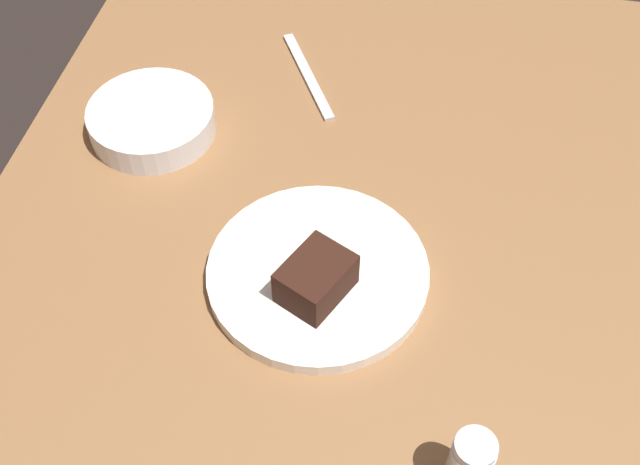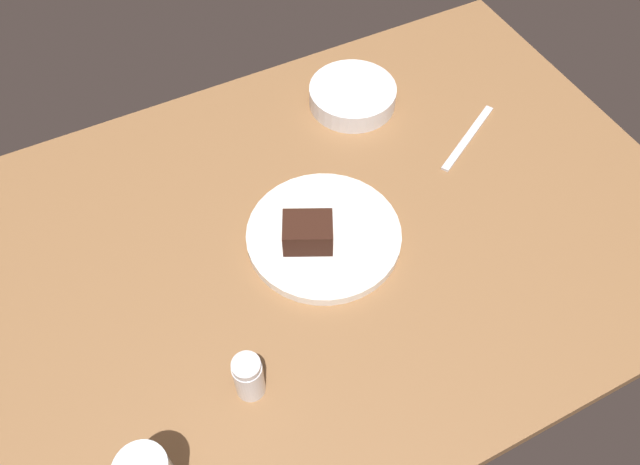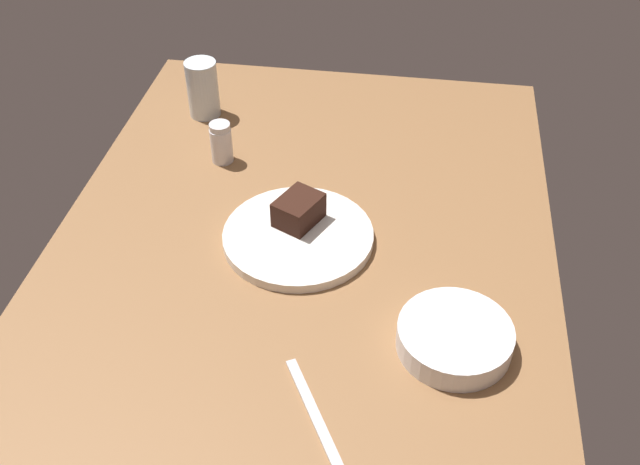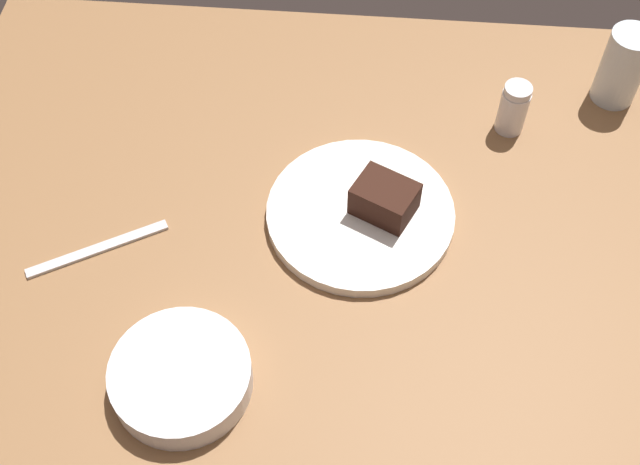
{
  "view_description": "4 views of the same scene",
  "coord_description": "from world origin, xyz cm",
  "px_view_note": "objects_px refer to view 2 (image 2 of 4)",
  "views": [
    {
      "loc": [
        -53.75,
        -11.11,
        77.67
      ],
      "look_at": [
        3.17,
        -0.03,
        5.59
      ],
      "focal_mm": 45.03,
      "sensor_mm": 36.0,
      "label": 1
    },
    {
      "loc": [
        -28.88,
        -53.76,
        87.98
      ],
      "look_at": [
        -2.84,
        -2.26,
        7.61
      ],
      "focal_mm": 35.59,
      "sensor_mm": 36.0,
      "label": 2
    },
    {
      "loc": [
        89.1,
        16.8,
        84.31
      ],
      "look_at": [
        1.59,
        3.5,
        7.78
      ],
      "focal_mm": 41.0,
      "sensor_mm": 36.0,
      "label": 3
    },
    {
      "loc": [
        -1.45,
        65.56,
        92.44
      ],
      "look_at": [
        3.67,
        4.45,
        6.15
      ],
      "focal_mm": 46.16,
      "sensor_mm": 36.0,
      "label": 4
    }
  ],
  "objects_px": {
    "side_bowl": "(352,96)",
    "butter_knife": "(468,138)",
    "dessert_plate": "(324,235)",
    "chocolate_cake_slice": "(308,233)",
    "salt_shaker": "(249,377)"
  },
  "relations": [
    {
      "from": "chocolate_cake_slice",
      "to": "butter_knife",
      "type": "distance_m",
      "value": 0.38
    },
    {
      "from": "salt_shaker",
      "to": "butter_knife",
      "type": "distance_m",
      "value": 0.61
    },
    {
      "from": "side_bowl",
      "to": "butter_knife",
      "type": "bearing_deg",
      "value": -50.9
    },
    {
      "from": "dessert_plate",
      "to": "side_bowl",
      "type": "distance_m",
      "value": 0.33
    },
    {
      "from": "salt_shaker",
      "to": "chocolate_cake_slice",
      "type": "bearing_deg",
      "value": 45.32
    },
    {
      "from": "dessert_plate",
      "to": "chocolate_cake_slice",
      "type": "xyz_separation_m",
      "value": [
        -0.03,
        -0.0,
        0.03
      ]
    },
    {
      "from": "salt_shaker",
      "to": "butter_knife",
      "type": "bearing_deg",
      "value": 25.75
    },
    {
      "from": "side_bowl",
      "to": "butter_knife",
      "type": "xyz_separation_m",
      "value": [
        0.15,
        -0.18,
        -0.02
      ]
    },
    {
      "from": "chocolate_cake_slice",
      "to": "side_bowl",
      "type": "relative_size",
      "value": 0.47
    },
    {
      "from": "chocolate_cake_slice",
      "to": "butter_knife",
      "type": "height_order",
      "value": "chocolate_cake_slice"
    },
    {
      "from": "butter_knife",
      "to": "side_bowl",
      "type": "bearing_deg",
      "value": -80.61
    },
    {
      "from": "dessert_plate",
      "to": "chocolate_cake_slice",
      "type": "height_order",
      "value": "chocolate_cake_slice"
    },
    {
      "from": "side_bowl",
      "to": "butter_knife",
      "type": "relative_size",
      "value": 0.87
    },
    {
      "from": "dessert_plate",
      "to": "butter_knife",
      "type": "height_order",
      "value": "dessert_plate"
    },
    {
      "from": "dessert_plate",
      "to": "chocolate_cake_slice",
      "type": "distance_m",
      "value": 0.04
    }
  ]
}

